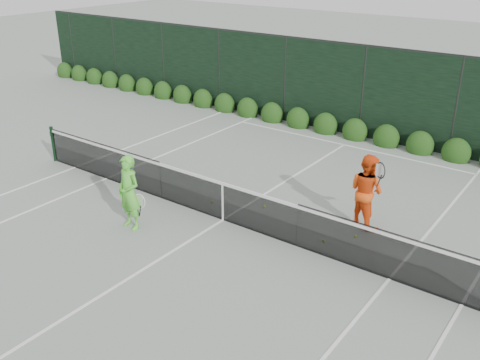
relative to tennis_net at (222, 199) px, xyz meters
The scene contains 8 objects.
ground 0.53m from the tennis_net, ahead, with size 80.00×80.00×0.00m, color gray.
tennis_net is the anchor object (origin of this frame).
player_woman 2.12m from the tennis_net, 134.05° to the right, with size 0.69×0.48×1.75m.
player_man 3.31m from the tennis_net, 31.99° to the left, with size 1.02×0.91×1.74m.
court_lines 0.53m from the tennis_net, ahead, with size 11.03×23.83×0.01m.
windscreen_fence 2.88m from the tennis_net, 89.49° to the right, with size 32.00×21.07×3.06m.
hedge_row 7.16m from the tennis_net, 89.80° to the left, with size 31.66×0.65×0.94m.
tennis_balls 1.58m from the tennis_net, 32.71° to the left, with size 3.73×0.69×0.07m.
Camera 1 is at (6.94, -8.76, 5.98)m, focal length 40.00 mm.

